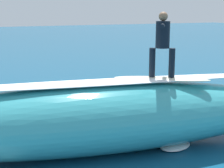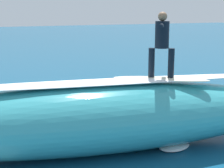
{
  "view_description": "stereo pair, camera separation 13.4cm",
  "coord_description": "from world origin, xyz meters",
  "px_view_note": "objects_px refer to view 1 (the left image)",
  "views": [
    {
      "loc": [
        3.24,
        9.22,
        3.16
      ],
      "look_at": [
        -0.9,
        0.95,
        1.22
      ],
      "focal_mm": 56.88,
      "sensor_mm": 36.0,
      "label": 1
    },
    {
      "loc": [
        3.12,
        9.28,
        3.16
      ],
      "look_at": [
        -0.9,
        0.95,
        1.22
      ],
      "focal_mm": 56.88,
      "sensor_mm": 36.0,
      "label": 2
    }
  ],
  "objects_px": {
    "surfboard_paddling": "(75,113)",
    "surfer_paddling": "(79,107)",
    "surfer_riding": "(163,40)",
    "surfboard_riding": "(161,79)"
  },
  "relations": [
    {
      "from": "surfboard_paddling",
      "to": "surfer_paddling",
      "type": "height_order",
      "value": "surfer_paddling"
    },
    {
      "from": "surfboard_paddling",
      "to": "surfer_paddling",
      "type": "xyz_separation_m",
      "value": [
        -0.12,
        0.05,
        0.18
      ]
    },
    {
      "from": "surfer_riding",
      "to": "surfboard_paddling",
      "type": "bearing_deg",
      "value": -37.21
    },
    {
      "from": "surfer_riding",
      "to": "surfboard_paddling",
      "type": "relative_size",
      "value": 0.71
    },
    {
      "from": "surfboard_paddling",
      "to": "surfer_riding",
      "type": "bearing_deg",
      "value": 130.84
    },
    {
      "from": "surfboard_riding",
      "to": "surfboard_paddling",
      "type": "bearing_deg",
      "value": -37.21
    },
    {
      "from": "surfer_paddling",
      "to": "surfer_riding",
      "type": "bearing_deg",
      "value": 129.06
    },
    {
      "from": "surfboard_paddling",
      "to": "surfer_paddling",
      "type": "distance_m",
      "value": 0.23
    },
    {
      "from": "surfer_riding",
      "to": "surfer_paddling",
      "type": "distance_m",
      "value": 3.97
    },
    {
      "from": "surfboard_riding",
      "to": "surfer_paddling",
      "type": "relative_size",
      "value": 1.32
    }
  ]
}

